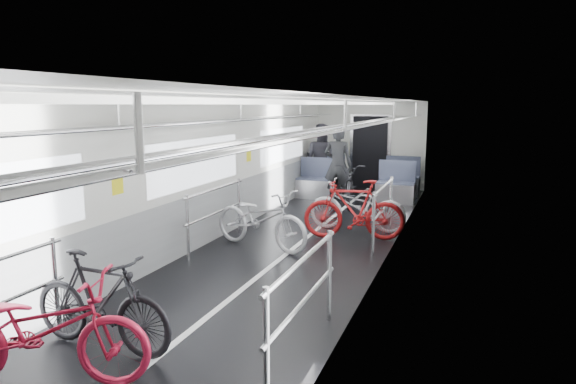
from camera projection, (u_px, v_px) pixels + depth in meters
name	position (u px, v px, depth m)	size (l,w,h in m)	color
car_shell	(317.00, 170.00, 9.41)	(3.02, 14.01, 2.41)	black
bike_left_near	(41.00, 329.00, 4.23)	(0.64, 1.83, 0.96)	#BA1635
bike_left_mid	(100.00, 301.00, 4.83)	(0.45, 1.61, 0.96)	black
bike_left_far	(261.00, 219.00, 8.32)	(0.65, 1.86, 0.98)	#BCBCC1
bike_right_mid	(357.00, 206.00, 9.44)	(0.63, 1.80, 0.94)	silver
bike_right_far	(354.00, 210.00, 8.86)	(0.49, 1.74, 1.05)	maroon
bike_aisle	(350.00, 184.00, 11.94)	(0.66, 1.89, 0.99)	black
person_standing	(338.00, 165.00, 12.07)	(0.67, 0.44, 1.84)	black
person_seated	(321.00, 159.00, 13.49)	(0.89, 0.69, 1.83)	#302E37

